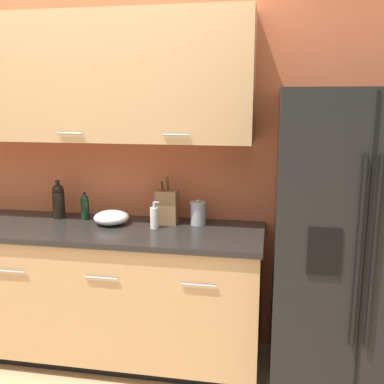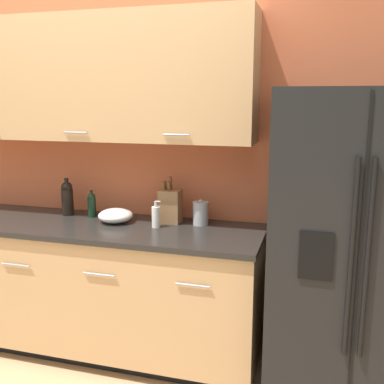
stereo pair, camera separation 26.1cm
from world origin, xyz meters
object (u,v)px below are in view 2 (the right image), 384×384
Objects in this scene: wine_bottle at (67,197)px; mixing_bowl at (116,216)px; steel_canister at (201,213)px; soap_dispenser at (156,216)px; knife_block at (170,206)px; oil_bottle at (92,204)px; refrigerator at (352,252)px.

wine_bottle reaches higher than mixing_bowl.
soap_dispenser is at bearing -152.72° from steel_canister.
knife_block is 1.17× the size of wine_bottle.
wine_bottle is at bearing -179.56° from steel_canister.
oil_bottle is 0.24m from mixing_bowl.
steel_canister is (-0.93, 0.23, 0.10)m from refrigerator.
refrigerator is 1.49m from mixing_bowl.
oil_bottle is 1.12× the size of steel_canister.
oil_bottle is at bearing 166.77° from soap_dispenser.
oil_bottle is at bearing -179.12° from steel_canister.
oil_bottle is 0.78m from steel_canister.
knife_block is 0.21m from steel_canister.
soap_dispenser is at bearing -7.54° from mixing_bowl.
steel_canister is at bearing 166.09° from refrigerator.
refrigerator is 1.16m from knife_block.
wine_bottle is at bearing 173.31° from refrigerator.
knife_block reaches higher than steel_canister.
oil_bottle is 0.83× the size of mixing_bowl.
refrigerator is at bearing -13.91° from steel_canister.
knife_block is at bearing 68.48° from soap_dispenser.
oil_bottle is (-0.52, 0.12, 0.02)m from soap_dispenser.
wine_bottle is 1.39× the size of oil_bottle.
wine_bottle is at bearing 168.06° from mixing_bowl.
knife_block is (-1.13, 0.23, 0.14)m from refrigerator.
knife_block reaches higher than oil_bottle.
oil_bottle is at bearing -1.35° from wine_bottle.
oil_bottle is (-1.70, 0.22, 0.11)m from refrigerator.
knife_block is 0.37m from mixing_bowl.
refrigerator is at bearing -6.69° from wine_bottle.
refrigerator reaches higher than soap_dispenser.
wine_bottle is 1.56× the size of steel_canister.
wine_bottle is at bearing -179.60° from knife_block.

